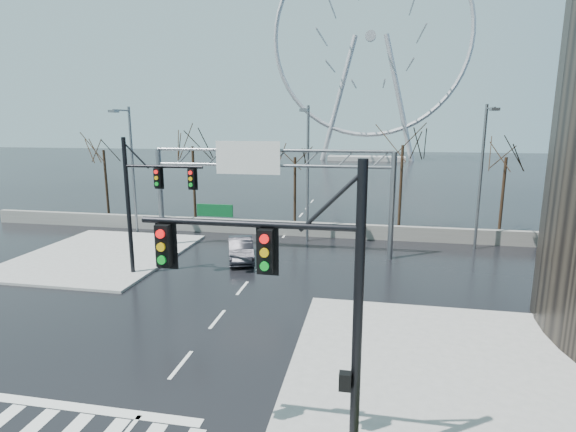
% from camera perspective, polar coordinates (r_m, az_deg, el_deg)
% --- Properties ---
extents(ground, '(260.00, 260.00, 0.00)m').
position_cam_1_polar(ground, '(17.94, -13.45, -17.89)').
color(ground, black).
rests_on(ground, ground).
extents(sidewalk_right_ext, '(12.00, 10.00, 0.15)m').
position_cam_1_polar(sidewalk_right_ext, '(18.61, 20.47, -16.92)').
color(sidewalk_right_ext, gray).
rests_on(sidewalk_right_ext, ground).
extents(sidewalk_far, '(10.00, 12.00, 0.15)m').
position_cam_1_polar(sidewalk_far, '(32.75, -22.58, -4.58)').
color(sidewalk_far, gray).
rests_on(sidewalk_far, ground).
extents(barrier_wall, '(52.00, 0.50, 1.10)m').
position_cam_1_polar(barrier_wall, '(35.74, -0.37, -1.55)').
color(barrier_wall, slate).
rests_on(barrier_wall, ground).
extents(signal_mast_near, '(5.52, 0.41, 8.00)m').
position_cam_1_polar(signal_mast_near, '(10.93, 1.73, -9.18)').
color(signal_mast_near, black).
rests_on(signal_mast_near, ground).
extents(signal_mast_far, '(4.72, 0.41, 8.00)m').
position_cam_1_polar(signal_mast_far, '(26.59, -17.67, 2.67)').
color(signal_mast_far, black).
rests_on(signal_mast_far, ground).
extents(sign_gantry, '(16.36, 0.40, 7.60)m').
position_cam_1_polar(sign_gantry, '(30.15, -2.95, 4.89)').
color(sign_gantry, slate).
rests_on(sign_gantry, ground).
extents(streetlight_left, '(0.50, 2.55, 10.00)m').
position_cam_1_polar(streetlight_left, '(37.44, -19.42, 6.66)').
color(streetlight_left, slate).
rests_on(streetlight_left, ground).
extents(streetlight_mid, '(0.50, 2.55, 10.00)m').
position_cam_1_polar(streetlight_mid, '(32.76, 2.45, 6.68)').
color(streetlight_mid, slate).
rests_on(streetlight_mid, ground).
extents(streetlight_right, '(0.50, 2.55, 10.00)m').
position_cam_1_polar(streetlight_right, '(33.22, 23.50, 5.80)').
color(streetlight_right, slate).
rests_on(streetlight_right, ground).
extents(tree_far_left, '(3.50, 3.50, 7.00)m').
position_cam_1_polar(tree_far_left, '(45.55, -22.31, 6.85)').
color(tree_far_left, black).
rests_on(tree_far_left, ground).
extents(tree_left, '(3.75, 3.75, 7.50)m').
position_cam_1_polar(tree_left, '(40.87, -11.99, 7.57)').
color(tree_left, black).
rests_on(tree_left, ground).
extents(tree_center, '(3.25, 3.25, 6.50)m').
position_cam_1_polar(tree_center, '(39.37, 0.89, 6.50)').
color(tree_center, black).
rests_on(tree_center, ground).
extents(tree_right, '(3.90, 3.90, 7.80)m').
position_cam_1_polar(tree_right, '(37.78, 14.32, 7.51)').
color(tree_right, black).
rests_on(tree_right, ground).
extents(tree_far_right, '(3.40, 3.40, 6.80)m').
position_cam_1_polar(tree_far_right, '(39.63, 25.89, 5.71)').
color(tree_far_right, black).
rests_on(tree_far_right, ground).
extents(ferris_wheel, '(45.00, 6.00, 50.91)m').
position_cam_1_polar(ferris_wheel, '(110.51, 10.41, 20.61)').
color(ferris_wheel, gray).
rests_on(ferris_wheel, ground).
extents(car, '(2.88, 4.67, 1.45)m').
position_cam_1_polar(car, '(29.40, -6.00, -4.20)').
color(car, black).
rests_on(car, ground).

